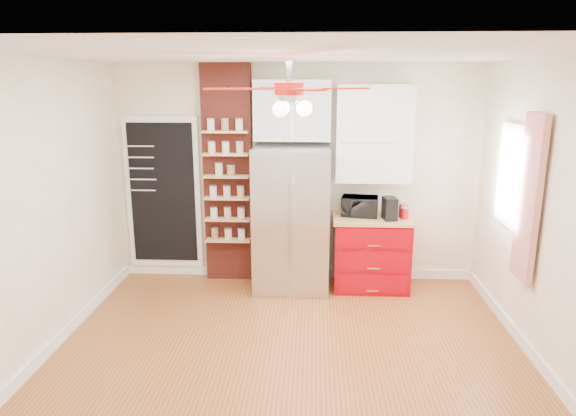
# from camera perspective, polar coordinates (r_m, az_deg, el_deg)

# --- Properties ---
(floor) EXTENTS (4.50, 4.50, 0.00)m
(floor) POSITION_cam_1_polar(r_m,az_deg,el_deg) (4.99, 0.09, -15.99)
(floor) COLOR #9A5D27
(floor) RESTS_ON ground
(ceiling) EXTENTS (4.50, 4.50, 0.00)m
(ceiling) POSITION_cam_1_polar(r_m,az_deg,el_deg) (4.32, 0.10, 16.70)
(ceiling) COLOR white
(ceiling) RESTS_ON wall_back
(wall_back) EXTENTS (4.50, 0.02, 2.70)m
(wall_back) POSITION_cam_1_polar(r_m,az_deg,el_deg) (6.42, 0.99, 3.75)
(wall_back) COLOR #FCF6CB
(wall_back) RESTS_ON floor
(wall_front) EXTENTS (4.50, 0.02, 2.70)m
(wall_front) POSITION_cam_1_polar(r_m,az_deg,el_deg) (2.60, -2.18, -12.30)
(wall_front) COLOR #FCF6CB
(wall_front) RESTS_ON floor
(wall_left) EXTENTS (0.02, 4.00, 2.70)m
(wall_left) POSITION_cam_1_polar(r_m,az_deg,el_deg) (5.10, -26.04, -0.43)
(wall_left) COLOR #FCF6CB
(wall_left) RESTS_ON floor
(wall_right) EXTENTS (0.02, 4.00, 2.70)m
(wall_right) POSITION_cam_1_polar(r_m,az_deg,el_deg) (4.91, 27.35, -1.11)
(wall_right) COLOR #FCF6CB
(wall_right) RESTS_ON floor
(chalkboard) EXTENTS (0.95, 0.05, 1.95)m
(chalkboard) POSITION_cam_1_polar(r_m,az_deg,el_deg) (6.71, -13.70, 1.62)
(chalkboard) COLOR white
(chalkboard) RESTS_ON wall_back
(brick_pillar) EXTENTS (0.60, 0.16, 2.70)m
(brick_pillar) POSITION_cam_1_polar(r_m,az_deg,el_deg) (6.43, -6.64, 3.67)
(brick_pillar) COLOR maroon
(brick_pillar) RESTS_ON floor
(fridge) EXTENTS (0.90, 0.70, 1.75)m
(fridge) POSITION_cam_1_polar(r_m,az_deg,el_deg) (6.17, 0.39, -1.21)
(fridge) COLOR #B7B8BD
(fridge) RESTS_ON floor
(upper_glass_cabinet) EXTENTS (0.90, 0.35, 0.70)m
(upper_glass_cabinet) POSITION_cam_1_polar(r_m,az_deg,el_deg) (6.16, 0.49, 10.81)
(upper_glass_cabinet) COLOR white
(upper_glass_cabinet) RESTS_ON wall_back
(red_cabinet) EXTENTS (0.94, 0.64, 0.90)m
(red_cabinet) POSITION_cam_1_polar(r_m,az_deg,el_deg) (6.38, 9.18, -4.86)
(red_cabinet) COLOR #9D000C
(red_cabinet) RESTS_ON floor
(upper_shelf_unit) EXTENTS (0.90, 0.30, 1.15)m
(upper_shelf_unit) POSITION_cam_1_polar(r_m,az_deg,el_deg) (6.24, 9.53, 8.12)
(upper_shelf_unit) COLOR white
(upper_shelf_unit) RESTS_ON wall_back
(window) EXTENTS (0.04, 0.75, 1.05)m
(window) POSITION_cam_1_polar(r_m,az_deg,el_deg) (5.67, 23.76, 3.22)
(window) COLOR white
(window) RESTS_ON wall_right
(curtain) EXTENTS (0.06, 0.40, 1.55)m
(curtain) POSITION_cam_1_polar(r_m,az_deg,el_deg) (5.17, 25.22, 0.98)
(curtain) COLOR red
(curtain) RESTS_ON wall_right
(ceiling_fan) EXTENTS (1.40, 1.40, 0.44)m
(ceiling_fan) POSITION_cam_1_polar(r_m,az_deg,el_deg) (4.32, 0.10, 13.04)
(ceiling_fan) COLOR silver
(ceiling_fan) RESTS_ON ceiling
(toaster_oven) EXTENTS (0.47, 0.35, 0.24)m
(toaster_oven) POSITION_cam_1_polar(r_m,az_deg,el_deg) (6.25, 7.95, 0.21)
(toaster_oven) COLOR black
(toaster_oven) RESTS_ON red_cabinet
(coffee_maker) EXTENTS (0.17, 0.24, 0.26)m
(coffee_maker) POSITION_cam_1_polar(r_m,az_deg,el_deg) (6.13, 11.23, -0.06)
(coffee_maker) COLOR black
(coffee_maker) RESTS_ON red_cabinet
(canister_left) EXTENTS (0.11, 0.11, 0.13)m
(canister_left) POSITION_cam_1_polar(r_m,az_deg,el_deg) (6.21, 12.83, -0.61)
(canister_left) COLOR red
(canister_left) RESTS_ON red_cabinet
(canister_right) EXTENTS (0.14, 0.14, 0.15)m
(canister_right) POSITION_cam_1_polar(r_m,az_deg,el_deg) (6.30, 12.69, -0.30)
(canister_right) COLOR red
(canister_right) RESTS_ON red_cabinet
(pantry_jar_oats) EXTENTS (0.11, 0.11, 0.14)m
(pantry_jar_oats) POSITION_cam_1_polar(r_m,az_deg,el_deg) (6.32, -7.68, 4.31)
(pantry_jar_oats) COLOR beige
(pantry_jar_oats) RESTS_ON brick_pillar
(pantry_jar_beans) EXTENTS (0.12, 0.12, 0.12)m
(pantry_jar_beans) POSITION_cam_1_polar(r_m,az_deg,el_deg) (6.25, -6.34, 4.12)
(pantry_jar_beans) COLOR #95674C
(pantry_jar_beans) RESTS_ON brick_pillar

